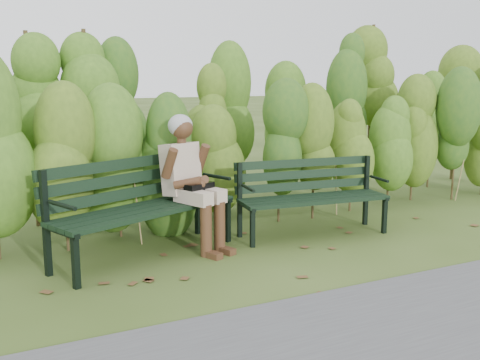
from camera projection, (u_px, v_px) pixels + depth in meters
name	position (u px, v px, depth m)	size (l,w,h in m)	color
ground	(256.00, 262.00, 5.42)	(80.00, 80.00, 0.00)	#334815
hedge_band	(185.00, 119.00, 6.83)	(11.04, 1.67, 2.42)	#47381E
leaf_litter	(234.00, 277.00, 5.01)	(6.06, 2.10, 0.01)	brown
bench_left	(138.00, 200.00, 5.54)	(2.03, 1.29, 0.97)	black
bench_right	(310.00, 191.00, 6.33)	(1.74, 0.74, 0.84)	black
seated_woman	(190.00, 174.00, 5.74)	(0.63, 0.86, 1.39)	#BBA68E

